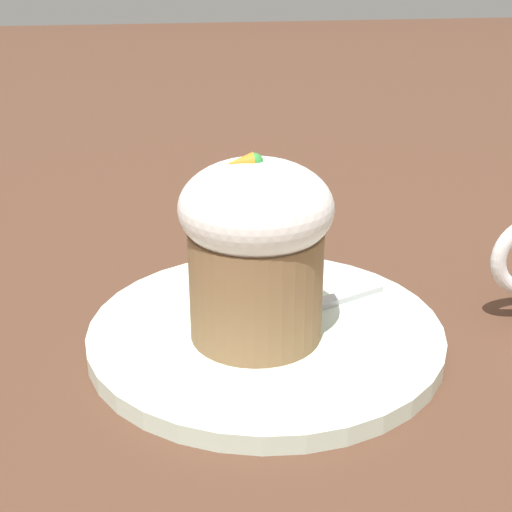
{
  "coord_description": "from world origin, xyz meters",
  "views": [
    {
      "loc": [
        0.07,
        0.38,
        0.23
      ],
      "look_at": [
        0.01,
        0.01,
        0.06
      ],
      "focal_mm": 50.0,
      "sensor_mm": 36.0,
      "label": 1
    }
  ],
  "objects": [
    {
      "name": "ground_plane",
      "position": [
        0.0,
        0.0,
        0.0
      ],
      "size": [
        4.0,
        4.0,
        0.0
      ],
      "primitive_type": "plane",
      "color": "#513323"
    },
    {
      "name": "spoon",
      "position": [
        -0.01,
        -0.0,
        0.02
      ],
      "size": [
        0.12,
        0.07,
        0.01
      ],
      "color": "#B7B7BC",
      "rests_on": "dessert_plate"
    },
    {
      "name": "carrot_cake",
      "position": [
        0.01,
        0.01,
        0.07
      ],
      "size": [
        0.09,
        0.09,
        0.11
      ],
      "color": "olive",
      "rests_on": "dessert_plate"
    },
    {
      "name": "dessert_plate",
      "position": [
        0.0,
        0.0,
        0.01
      ],
      "size": [
        0.22,
        0.22,
        0.01
      ],
      "color": "silver",
      "rests_on": "ground_plane"
    }
  ]
}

